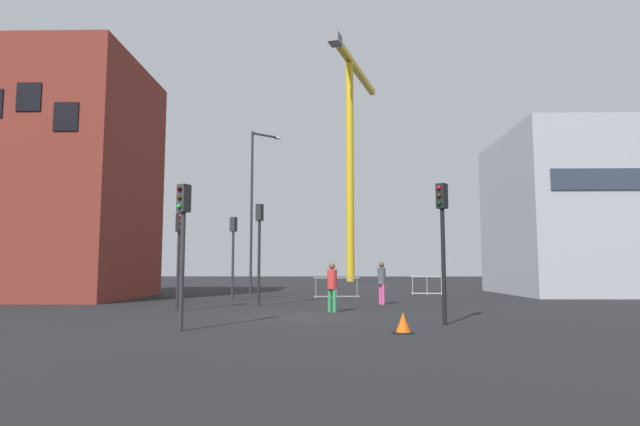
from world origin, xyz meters
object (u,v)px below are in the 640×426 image
(traffic_light_crosswalk, at_px, (259,237))
(traffic_light_corner, at_px, (443,229))
(streetlamp_tall, at_px, (255,200))
(pedestrian_waiting, at_px, (382,280))
(construction_crane, at_px, (351,131))
(traffic_light_far, at_px, (183,231))
(traffic_cone_by_barrier, at_px, (403,324))
(traffic_light_island, at_px, (179,244))
(pedestrian_walking, at_px, (332,284))
(traffic_light_near, at_px, (233,244))

(traffic_light_crosswalk, xyz_separation_m, traffic_light_corner, (6.11, -7.31, -0.19))
(streetlamp_tall, distance_m, pedestrian_waiting, 10.14)
(construction_crane, relative_size, traffic_light_corner, 6.90)
(traffic_light_far, distance_m, traffic_light_crosswalk, 8.93)
(traffic_cone_by_barrier, bearing_deg, traffic_light_island, 138.62)
(streetlamp_tall, xyz_separation_m, pedestrian_waiting, (6.44, -6.57, -4.28))
(traffic_light_far, relative_size, traffic_light_corner, 0.94)
(pedestrian_waiting, bearing_deg, pedestrian_walking, -118.31)
(construction_crane, height_order, traffic_light_far, construction_crane)
(traffic_light_near, height_order, traffic_light_crosswalk, traffic_light_crosswalk)
(pedestrian_waiting, distance_m, traffic_cone_by_barrier, 9.98)
(traffic_light_far, bearing_deg, pedestrian_walking, 56.62)
(pedestrian_waiting, bearing_deg, traffic_light_near, 159.36)
(traffic_light_island, height_order, traffic_light_near, traffic_light_near)
(construction_crane, distance_m, traffic_light_island, 45.85)
(traffic_light_island, distance_m, traffic_light_corner, 9.81)
(traffic_light_island, xyz_separation_m, traffic_light_far, (1.86, -6.14, 0.05))
(traffic_light_near, height_order, pedestrian_walking, traffic_light_near)
(traffic_cone_by_barrier, bearing_deg, streetlamp_tall, 109.97)
(traffic_cone_by_barrier, bearing_deg, traffic_light_near, 117.21)
(pedestrian_waiting, bearing_deg, traffic_light_corner, -83.29)
(traffic_light_far, height_order, traffic_cone_by_barrier, traffic_light_far)
(traffic_light_near, height_order, traffic_cone_by_barrier, traffic_light_near)
(traffic_light_far, relative_size, traffic_light_near, 0.91)
(traffic_light_far, xyz_separation_m, pedestrian_waiting, (5.88, 9.64, -1.43))
(pedestrian_waiting, bearing_deg, traffic_light_far, -121.37)
(traffic_light_corner, bearing_deg, traffic_light_near, 126.32)
(traffic_light_crosswalk, bearing_deg, traffic_cone_by_barrier, -62.82)
(construction_crane, distance_m, traffic_light_corner, 49.40)
(traffic_cone_by_barrier, bearing_deg, pedestrian_walking, 105.70)
(traffic_light_island, distance_m, traffic_light_near, 6.16)
(construction_crane, bearing_deg, traffic_light_near, -101.06)
(pedestrian_waiting, bearing_deg, construction_crane, 89.67)
(streetlamp_tall, bearing_deg, traffic_light_near, -96.39)
(pedestrian_walking, distance_m, traffic_cone_by_barrier, 6.27)
(traffic_light_corner, bearing_deg, traffic_light_far, -166.94)
(pedestrian_walking, bearing_deg, traffic_light_corner, -53.26)
(traffic_light_far, bearing_deg, traffic_light_island, 106.88)
(streetlamp_tall, distance_m, traffic_light_far, 16.47)
(traffic_light_near, bearing_deg, pedestrian_walking, -53.94)
(pedestrian_walking, bearing_deg, construction_crane, 86.86)
(traffic_light_far, bearing_deg, traffic_light_near, 94.69)
(traffic_light_near, relative_size, pedestrian_walking, 2.33)
(construction_crane, distance_m, traffic_light_far, 51.31)
(traffic_light_corner, bearing_deg, traffic_light_crosswalk, 129.86)
(traffic_light_far, height_order, pedestrian_waiting, traffic_light_far)
(traffic_light_crosswalk, bearing_deg, streetlamp_tall, 99.92)
(construction_crane, xyz_separation_m, pedestrian_walking, (-2.35, -42.90, -16.77))
(construction_crane, height_order, streetlamp_tall, construction_crane)
(traffic_light_island, distance_m, traffic_light_crosswalk, 3.80)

